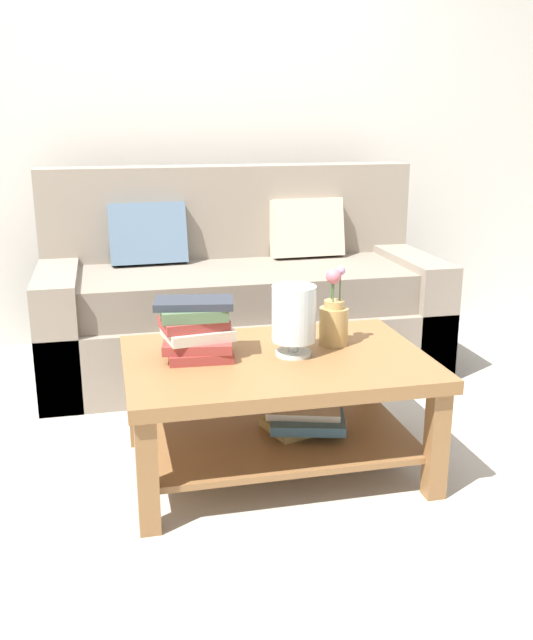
{
  "coord_description": "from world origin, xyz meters",
  "views": [
    {
      "loc": [
        -0.6,
        -2.68,
        1.33
      ],
      "look_at": [
        -0.0,
        -0.1,
        0.56
      ],
      "focal_mm": 39.76,
      "sensor_mm": 36.0,
      "label": 1
    }
  ],
  "objects_px": {
    "book_stack_main": "(196,330)",
    "glass_hurricane_vase": "(294,316)",
    "flower_pitcher": "(334,318)",
    "coffee_table": "(278,389)",
    "couch": "(239,300)"
  },
  "relations": [
    {
      "from": "flower_pitcher",
      "to": "glass_hurricane_vase",
      "type": "bearing_deg",
      "value": -155.49
    },
    {
      "from": "couch",
      "to": "glass_hurricane_vase",
      "type": "height_order",
      "value": "couch"
    },
    {
      "from": "couch",
      "to": "book_stack_main",
      "type": "height_order",
      "value": "couch"
    },
    {
      "from": "coffee_table",
      "to": "glass_hurricane_vase",
      "type": "relative_size",
      "value": 4.23
    },
    {
      "from": "flower_pitcher",
      "to": "couch",
      "type": "bearing_deg",
      "value": 98.26
    },
    {
      "from": "coffee_table",
      "to": "glass_hurricane_vase",
      "type": "xyz_separation_m",
      "value": [
        0.06,
        0.01,
        0.28
      ]
    },
    {
      "from": "book_stack_main",
      "to": "flower_pitcher",
      "type": "xyz_separation_m",
      "value": [
        0.54,
        0.02,
        0.01
      ]
    },
    {
      "from": "book_stack_main",
      "to": "couch",
      "type": "bearing_deg",
      "value": 71.64
    },
    {
      "from": "flower_pitcher",
      "to": "book_stack_main",
      "type": "bearing_deg",
      "value": -177.87
    },
    {
      "from": "coffee_table",
      "to": "flower_pitcher",
      "type": "xyz_separation_m",
      "value": [
        0.25,
        0.09,
        0.24
      ]
    },
    {
      "from": "couch",
      "to": "glass_hurricane_vase",
      "type": "relative_size",
      "value": 7.74
    },
    {
      "from": "couch",
      "to": "book_stack_main",
      "type": "bearing_deg",
      "value": -108.36
    },
    {
      "from": "couch",
      "to": "coffee_table",
      "type": "xyz_separation_m",
      "value": [
        -0.08,
        -1.21,
        -0.04
      ]
    },
    {
      "from": "book_stack_main",
      "to": "glass_hurricane_vase",
      "type": "bearing_deg",
      "value": -10.18
    },
    {
      "from": "couch",
      "to": "flower_pitcher",
      "type": "height_order",
      "value": "couch"
    }
  ]
}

